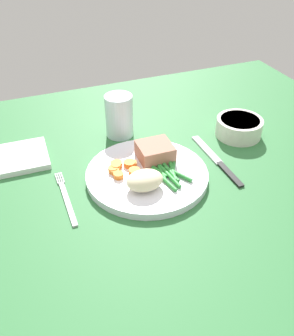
# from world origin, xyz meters

# --- Properties ---
(dining_table) EXTENTS (1.20, 0.90, 0.02)m
(dining_table) POSITION_xyz_m (0.00, 0.00, 0.01)
(dining_table) COLOR #2D6B38
(dining_table) RESTS_ON ground
(dinner_plate) EXTENTS (0.25, 0.25, 0.02)m
(dinner_plate) POSITION_xyz_m (-0.02, -0.03, 0.03)
(dinner_plate) COLOR white
(dinner_plate) RESTS_ON dining_table
(meat_portion) EXTENTS (0.07, 0.07, 0.03)m
(meat_portion) POSITION_xyz_m (0.01, 0.01, 0.05)
(meat_portion) COLOR #A86B56
(meat_portion) RESTS_ON dinner_plate
(mashed_potatoes) EXTENTS (0.07, 0.06, 0.04)m
(mashed_potatoes) POSITION_xyz_m (-0.04, -0.08, 0.05)
(mashed_potatoes) COLOR beige
(mashed_potatoes) RESTS_ON dinner_plate
(carrot_slices) EXTENTS (0.06, 0.06, 0.01)m
(carrot_slices) POSITION_xyz_m (-0.07, -0.01, 0.04)
(carrot_slices) COLOR orange
(carrot_slices) RESTS_ON dinner_plate
(green_beans) EXTENTS (0.06, 0.11, 0.01)m
(green_beans) POSITION_xyz_m (0.02, -0.06, 0.04)
(green_beans) COLOR #2D8C38
(green_beans) RESTS_ON dinner_plate
(fork) EXTENTS (0.01, 0.17, 0.00)m
(fork) POSITION_xyz_m (-0.19, -0.04, 0.02)
(fork) COLOR silver
(fork) RESTS_ON dining_table
(knife) EXTENTS (0.02, 0.21, 0.01)m
(knife) POSITION_xyz_m (0.15, -0.04, 0.02)
(knife) COLOR black
(knife) RESTS_ON dining_table
(water_glass) EXTENTS (0.07, 0.07, 0.10)m
(water_glass) POSITION_xyz_m (-0.02, 0.15, 0.06)
(water_glass) COLOR silver
(water_glass) RESTS_ON dining_table
(salad_bowl) EXTENTS (0.11, 0.11, 0.04)m
(salad_bowl) POSITION_xyz_m (0.25, 0.04, 0.04)
(salad_bowl) COLOR silver
(salad_bowl) RESTS_ON dining_table
(napkin) EXTENTS (0.12, 0.12, 0.01)m
(napkin) POSITION_xyz_m (-0.26, 0.13, 0.03)
(napkin) COLOR white
(napkin) RESTS_ON dining_table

